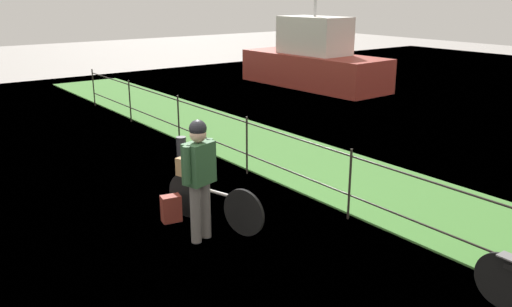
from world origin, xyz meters
TOP-DOWN VIEW (x-y plane):
  - ground_plane at (0.00, 0.00)m, footprint 60.00×60.00m
  - grass_strip at (0.00, 3.66)m, footprint 27.00×2.40m
  - iron_fence at (0.00, 2.34)m, footprint 18.04×0.04m
  - bicycle_main at (0.27, 0.62)m, footprint 1.70×0.55m
  - wooden_crate at (-0.12, 0.50)m, footprint 0.45×0.37m
  - terrier_dog at (-0.10, 0.51)m, footprint 0.32×0.21m
  - cyclist_person at (0.56, 0.23)m, footprint 0.36×0.52m
  - backpack_on_paving at (-0.22, 0.19)m, footprint 0.23×0.31m
  - mooring_bollard at (-2.86, 1.84)m, footprint 0.20×0.20m
  - moored_boat_mid at (-7.65, 9.89)m, footprint 5.73×2.24m

SIDE VIEW (x-z plane):
  - ground_plane at x=0.00m, z-range 0.00..0.00m
  - grass_strip at x=0.00m, z-range 0.00..0.03m
  - backpack_on_paving at x=-0.22m, z-range 0.00..0.40m
  - mooring_bollard at x=-2.86m, z-range 0.00..0.45m
  - bicycle_main at x=0.27m, z-range 0.02..0.70m
  - iron_fence at x=0.00m, z-range 0.10..1.19m
  - wooden_crate at x=-0.12m, z-range 0.68..0.94m
  - moored_boat_mid at x=-7.65m, z-range -1.13..2.90m
  - cyclist_person at x=0.56m, z-range 0.16..1.84m
  - terrier_dog at x=-0.10m, z-range 0.93..1.11m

